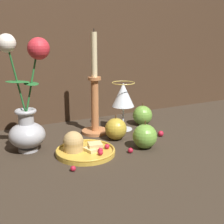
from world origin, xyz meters
TOP-DOWN VIEW (x-y plane):
  - ground_plane at (0.00, 0.00)m, footprint 2.40×2.40m
  - vase at (-0.20, 0.06)m, footprint 0.14×0.11m
  - plate_with_pastries at (-0.07, -0.03)m, footprint 0.17×0.17m
  - wine_glass at (0.15, 0.11)m, footprint 0.08×0.08m
  - candlestick at (0.04, 0.12)m, footprint 0.09×0.09m
  - apple_beside_vase at (0.12, -0.08)m, footprint 0.07×0.07m
  - apple_near_glass at (0.08, 0.03)m, footprint 0.07×0.07m
  - apple_at_table_edge at (0.24, 0.13)m, footprint 0.07×0.07m
  - berry_near_plate at (-0.13, -0.13)m, footprint 0.01×0.01m
  - berry_front_center at (0.22, -0.01)m, footprint 0.02×0.02m
  - berry_by_glass_stem at (0.06, -0.09)m, footprint 0.02×0.02m

SIDE VIEW (x-z plane):
  - ground_plane at x=0.00m, z-range 0.00..0.00m
  - berry_near_plate at x=-0.13m, z-range 0.00..0.01m
  - berry_by_glass_stem at x=0.06m, z-range 0.00..0.02m
  - berry_front_center at x=0.22m, z-range 0.00..0.02m
  - plate_with_pastries at x=-0.07m, z-range -0.02..0.05m
  - apple_near_glass at x=0.08m, z-range -0.01..0.08m
  - apple_at_table_edge at x=0.24m, z-range -0.01..0.08m
  - apple_beside_vase at x=0.12m, z-range -0.01..0.08m
  - candlestick at x=0.04m, z-range -0.07..0.28m
  - wine_glass at x=0.15m, z-range 0.04..0.21m
  - vase at x=-0.20m, z-range -0.05..0.29m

